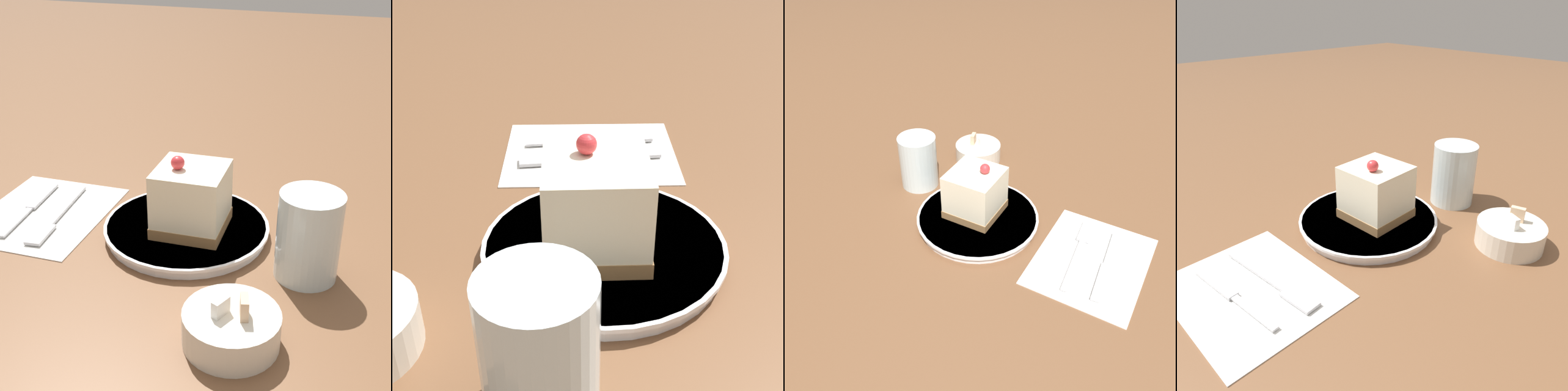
# 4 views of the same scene
# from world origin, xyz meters

# --- Properties ---
(ground_plane) EXTENTS (4.00, 4.00, 0.00)m
(ground_plane) POSITION_xyz_m (0.00, 0.00, 0.00)
(ground_plane) COLOR brown
(plate) EXTENTS (0.22, 0.22, 0.02)m
(plate) POSITION_xyz_m (0.04, -0.01, 0.01)
(plate) COLOR white
(plate) RESTS_ON ground_plane
(cake_slice) EXTENTS (0.09, 0.09, 0.10)m
(cake_slice) POSITION_xyz_m (0.03, -0.00, 0.06)
(cake_slice) COLOR olive
(cake_slice) RESTS_ON plate
(napkin) EXTENTS (0.18, 0.22, 0.00)m
(napkin) POSITION_xyz_m (0.25, 0.01, 0.00)
(napkin) COLOR white
(napkin) RESTS_ON ground_plane
(fork) EXTENTS (0.04, 0.17, 0.00)m
(fork) POSITION_xyz_m (0.22, 0.02, 0.01)
(fork) COLOR #B2B2B7
(fork) RESTS_ON napkin
(knife) EXTENTS (0.03, 0.16, 0.00)m
(knife) POSITION_xyz_m (0.28, -0.01, 0.01)
(knife) COLOR #B2B2B7
(knife) RESTS_ON napkin
(sugar_bowl) EXTENTS (0.10, 0.10, 0.06)m
(sugar_bowl) POSITION_xyz_m (-0.08, 0.18, 0.02)
(sugar_bowl) COLOR silver
(sugar_bowl) RESTS_ON ground_plane
(drinking_glass) EXTENTS (0.07, 0.07, 0.11)m
(drinking_glass) POSITION_xyz_m (-0.13, 0.03, 0.05)
(drinking_glass) COLOR silver
(drinking_glass) RESTS_ON ground_plane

